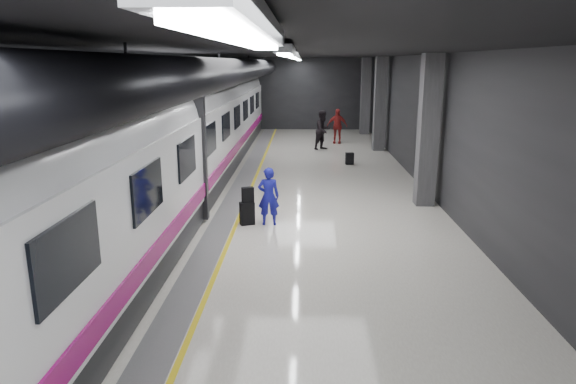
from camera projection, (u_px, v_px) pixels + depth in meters
ground at (272, 223)px, 13.97m from camera, size 40.00×40.00×0.00m
platform_hall at (262, 89)px, 14.04m from camera, size 10.02×40.02×4.51m
train at (149, 147)px, 13.56m from camera, size 3.05×38.00×4.05m
traveler_main at (269, 196)px, 13.61m from camera, size 0.60×0.41×1.57m
suitcase_main at (247, 213)px, 13.75m from camera, size 0.44×0.36×0.62m
shoulder_bag at (248, 195)px, 13.64m from camera, size 0.34×0.27×0.41m
traveler_far_a at (323, 130)px, 25.41m from camera, size 1.19×1.18×1.93m
traveler_far_b at (337, 126)px, 27.40m from camera, size 1.13×0.60×1.84m
suitcase_far at (350, 159)px, 21.85m from camera, size 0.36×0.26×0.50m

